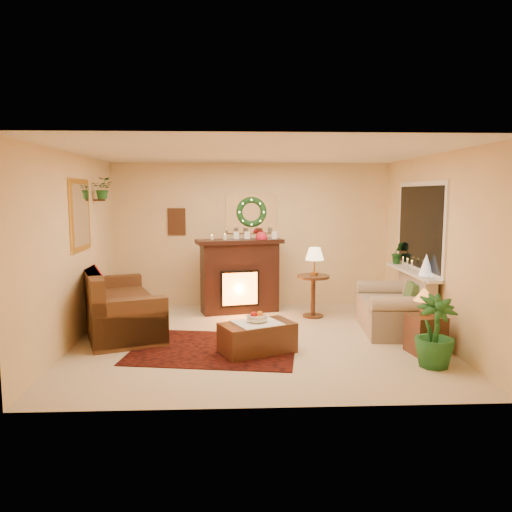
{
  "coord_description": "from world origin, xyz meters",
  "views": [
    {
      "loc": [
        -0.32,
        -6.82,
        2.05
      ],
      "look_at": [
        0.0,
        0.35,
        1.15
      ],
      "focal_mm": 35.0,
      "sensor_mm": 36.0,
      "label": 1
    }
  ],
  "objects_px": {
    "sofa": "(120,302)",
    "loveseat": "(392,302)",
    "side_table_round": "(313,298)",
    "coffee_table": "(257,337)",
    "end_table_square": "(426,333)",
    "fireplace": "(240,281)"
  },
  "relations": [
    {
      "from": "fireplace",
      "to": "side_table_round",
      "type": "height_order",
      "value": "fireplace"
    },
    {
      "from": "loveseat",
      "to": "side_table_round",
      "type": "xyz_separation_m",
      "value": [
        -1.06,
        0.85,
        -0.09
      ]
    },
    {
      "from": "sofa",
      "to": "coffee_table",
      "type": "xyz_separation_m",
      "value": [
        2.02,
        -1.17,
        -0.22
      ]
    },
    {
      "from": "side_table_round",
      "to": "coffee_table",
      "type": "height_order",
      "value": "side_table_round"
    },
    {
      "from": "loveseat",
      "to": "end_table_square",
      "type": "height_order",
      "value": "loveseat"
    },
    {
      "from": "loveseat",
      "to": "fireplace",
      "type": "bearing_deg",
      "value": 156.3
    },
    {
      "from": "sofa",
      "to": "loveseat",
      "type": "height_order",
      "value": "sofa"
    },
    {
      "from": "sofa",
      "to": "fireplace",
      "type": "distance_m",
      "value": 2.12
    },
    {
      "from": "side_table_round",
      "to": "fireplace",
      "type": "bearing_deg",
      "value": 161.35
    },
    {
      "from": "fireplace",
      "to": "end_table_square",
      "type": "bearing_deg",
      "value": -58.81
    },
    {
      "from": "sofa",
      "to": "side_table_round",
      "type": "bearing_deg",
      "value": -7.69
    },
    {
      "from": "loveseat",
      "to": "side_table_round",
      "type": "distance_m",
      "value": 1.36
    },
    {
      "from": "end_table_square",
      "to": "coffee_table",
      "type": "height_order",
      "value": "end_table_square"
    },
    {
      "from": "loveseat",
      "to": "coffee_table",
      "type": "height_order",
      "value": "loveseat"
    },
    {
      "from": "loveseat",
      "to": "sofa",
      "type": "bearing_deg",
      "value": -177.14
    },
    {
      "from": "sofa",
      "to": "loveseat",
      "type": "distance_m",
      "value": 4.1
    },
    {
      "from": "side_table_round",
      "to": "end_table_square",
      "type": "xyz_separation_m",
      "value": [
        1.15,
        -1.98,
        -0.05
      ]
    },
    {
      "from": "side_table_round",
      "to": "coffee_table",
      "type": "relative_size",
      "value": 0.76
    },
    {
      "from": "fireplace",
      "to": "end_table_square",
      "type": "height_order",
      "value": "fireplace"
    },
    {
      "from": "coffee_table",
      "to": "fireplace",
      "type": "bearing_deg",
      "value": 70.6
    },
    {
      "from": "end_table_square",
      "to": "fireplace",
      "type": "bearing_deg",
      "value": 134.72
    },
    {
      "from": "loveseat",
      "to": "coffee_table",
      "type": "distance_m",
      "value": 2.32
    }
  ]
}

